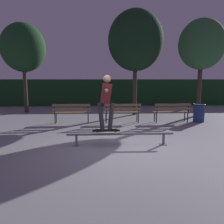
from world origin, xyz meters
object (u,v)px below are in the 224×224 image
grind_rail (120,136)px  trash_can (199,113)px  park_bench_leftmost (72,111)px  tree_far_right (202,45)px  tree_far_left (23,48)px  park_bench_right_center (172,110)px  skateboard (106,131)px  park_bench_left_center (122,111)px  tree_behind_benches (135,41)px  skateboarder (106,98)px

grind_rail → trash_can: trash_can is taller
park_bench_leftmost → tree_far_right: (6.41, 1.88, 3.11)m
grind_rail → tree_far_left: tree_far_left is taller
grind_rail → tree_far_right: tree_far_right is taller
tree_far_right → park_bench_right_center: bearing=-137.0°
skateboard → park_bench_leftmost: 3.68m
park_bench_right_center → trash_can: park_bench_right_center is taller
park_bench_left_center → trash_can: 3.46m
trash_can → park_bench_leftmost: bearing=-179.2°
tree_far_right → tree_far_left: (-9.49, 1.60, 0.00)m
park_bench_left_center → tree_behind_benches: tree_behind_benches is taller
skateboard → park_bench_right_center: park_bench_right_center is taller
park_bench_leftmost → tree_far_right: 7.37m
grind_rail → skateboard: skateboard is taller
park_bench_left_center → tree_far_left: size_ratio=0.32×
grind_rail → tree_behind_benches: bearing=77.7°
grind_rail → tree_behind_benches: tree_behind_benches is taller
tree_behind_benches → skateboard: bearing=-106.1°
tree_far_left → park_bench_leftmost: bearing=-48.5°
skateboarder → tree_behind_benches: bearing=73.9°
park_bench_right_center → trash_can: bearing=3.7°
park_bench_right_center → tree_far_left: tree_far_left is taller
park_bench_right_center → tree_far_left: size_ratio=0.32×
grind_rail → skateboarder: 1.16m
park_bench_leftmost → park_bench_right_center: size_ratio=1.00×
skateboard → tree_behind_benches: (1.66, 5.75, 3.47)m
park_bench_left_center → trash_can: park_bench_left_center is taller
skateboard → tree_far_right: (4.98, 5.27, 3.22)m
trash_can → grind_rail: bearing=-137.8°
park_bench_left_center → tree_behind_benches: size_ratio=0.29×
grind_rail → park_bench_leftmost: bearing=118.4°
park_bench_left_center → tree_far_left: 7.05m
park_bench_left_center → skateboard: bearing=-102.8°
park_bench_left_center → park_bench_leftmost: bearing=180.0°
park_bench_leftmost → tree_behind_benches: size_ratio=0.29×
skateboarder → park_bench_left_center: skateboarder is taller
park_bench_right_center → tree_behind_benches: size_ratio=0.29×
skateboarder → tree_behind_benches: tree_behind_benches is taller
park_bench_leftmost → park_bench_left_center: bearing=0.0°
park_bench_leftmost → tree_far_left: tree_far_left is taller
tree_behind_benches → trash_can: tree_behind_benches is taller
grind_rail → trash_can: (3.82, 3.47, 0.13)m
park_bench_right_center → park_bench_leftmost: bearing=180.0°
park_bench_left_center → park_bench_right_center: bearing=0.0°
grind_rail → park_bench_right_center: (2.56, 3.39, 0.26)m
park_bench_right_center → tree_behind_benches: bearing=118.9°
tree_far_left → tree_behind_benches: bearing=-10.3°
park_bench_left_center → tree_far_left: (-5.28, 3.48, 3.12)m
park_bench_leftmost → grind_rail: bearing=-61.6°
grind_rail → tree_far_right: 7.75m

